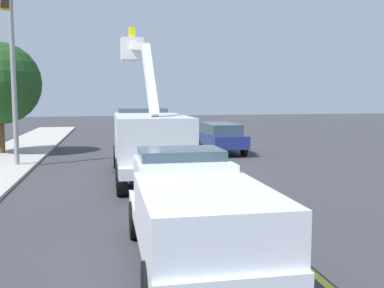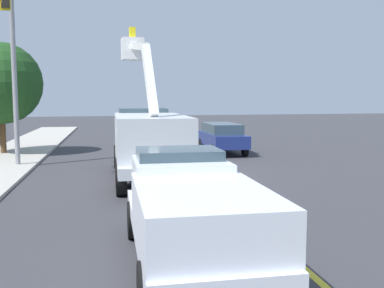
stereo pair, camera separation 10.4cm
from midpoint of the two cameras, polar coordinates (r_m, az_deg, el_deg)
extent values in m
plane|color=#38383D|center=(18.08, 0.55, -4.03)|extent=(120.00, 120.00, 0.00)
cube|color=yellow|center=(18.08, 0.55, -4.02)|extent=(49.92, 3.07, 0.01)
cube|color=silver|center=(17.14, -5.85, -1.58)|extent=(8.33, 2.97, 0.36)
cube|color=silver|center=(19.66, -6.56, 1.65)|extent=(2.76, 2.50, 1.60)
cube|color=#384C56|center=(19.82, -6.63, 3.71)|extent=(1.92, 2.20, 0.64)
cube|color=silver|center=(16.08, -5.57, 0.51)|extent=(5.38, 2.80, 1.80)
cube|color=white|center=(15.29, -5.67, 8.33)|extent=(1.76, 0.35, 2.57)
cube|color=white|center=(17.63, -7.16, 12.53)|extent=(3.08, 0.41, 0.64)
cube|color=white|center=(19.12, -7.93, 12.09)|extent=(0.90, 0.90, 0.90)
cube|color=yellow|center=(19.20, -7.96, 13.87)|extent=(0.36, 0.24, 0.60)
cylinder|color=black|center=(19.97, -9.80, -1.65)|extent=(1.06, 0.40, 1.04)
cylinder|color=black|center=(20.14, -3.38, -1.51)|extent=(1.06, 0.40, 1.04)
cylinder|color=black|center=(15.67, -9.46, -3.75)|extent=(1.06, 0.40, 1.04)
cylinder|color=black|center=(15.89, -1.31, -3.53)|extent=(1.06, 0.40, 1.04)
cylinder|color=black|center=(14.38, -9.32, -4.62)|extent=(1.06, 0.40, 1.04)
cylinder|color=black|center=(14.61, -0.45, -4.37)|extent=(1.06, 0.40, 1.04)
cube|color=white|center=(8.37, -0.21, -10.70)|extent=(5.71, 2.42, 0.30)
cube|color=white|center=(9.41, -1.61, -5.36)|extent=(2.13, 2.05, 1.10)
cube|color=#384C56|center=(9.52, -1.82, -2.30)|extent=(1.44, 1.84, 0.56)
cube|color=white|center=(7.31, 1.29, -9.93)|extent=(3.48, 2.29, 1.10)
cylinder|color=black|center=(10.11, -7.54, -9.73)|extent=(0.86, 0.35, 0.84)
cylinder|color=black|center=(10.39, 3.06, -9.26)|extent=(0.86, 0.35, 0.84)
cylinder|color=black|center=(7.05, 10.67, -16.93)|extent=(0.86, 0.35, 0.84)
cube|color=navy|center=(25.20, 3.69, 0.62)|extent=(4.90, 2.18, 0.70)
cube|color=#384C56|center=(25.30, 3.61, 2.01)|extent=(3.55, 1.87, 0.60)
cylinder|color=black|center=(23.92, 6.65, -0.78)|extent=(0.69, 0.28, 0.68)
cylinder|color=black|center=(23.47, 2.66, -0.88)|extent=(0.69, 0.28, 0.68)
cylinder|color=black|center=(27.03, 4.56, 0.03)|extent=(0.69, 0.28, 0.68)
cylinder|color=black|center=(26.63, 1.01, -0.05)|extent=(0.69, 0.28, 0.68)
cube|color=black|center=(21.43, -1.08, -2.39)|extent=(0.40, 0.40, 0.04)
cone|color=orange|center=(21.37, -1.08, -1.34)|extent=(0.32, 0.32, 0.76)
cylinder|color=white|center=(21.36, -1.08, -1.14)|extent=(0.20, 0.20, 0.08)
cylinder|color=gray|center=(21.49, -22.32, 9.03)|extent=(0.22, 0.22, 8.90)
cylinder|color=brown|center=(26.34, -23.58, 1.24)|extent=(0.32, 0.32, 2.38)
camera|label=1|loc=(0.05, -90.18, -0.02)|focal=41.11mm
camera|label=2|loc=(0.05, 89.82, 0.02)|focal=41.11mm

